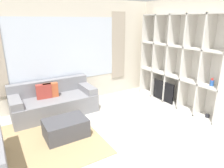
# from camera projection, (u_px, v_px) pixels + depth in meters

# --- Properties ---
(wall_back) EXTENTS (6.43, 0.11, 2.70)m
(wall_back) POSITION_uv_depth(u_px,v_px,m) (65.00, 53.00, 5.13)
(wall_back) COLOR beige
(wall_back) RESTS_ON ground_plane
(wall_right) EXTENTS (0.07, 4.43, 2.70)m
(wall_right) POSITION_uv_depth(u_px,v_px,m) (186.00, 54.00, 5.12)
(wall_right) COLOR beige
(wall_right) RESTS_ON ground_plane
(area_rug) EXTENTS (2.13, 2.04, 0.01)m
(area_rug) POSITION_uv_depth(u_px,v_px,m) (40.00, 142.00, 3.72)
(area_rug) COLOR tan
(area_rug) RESTS_ON ground_plane
(shelving_unit) EXTENTS (0.40, 2.51, 2.33)m
(shelving_unit) POSITION_uv_depth(u_px,v_px,m) (179.00, 63.00, 5.11)
(shelving_unit) COLOR silver
(shelving_unit) RESTS_ON ground_plane
(couch_main) EXTENTS (1.93, 0.87, 0.77)m
(couch_main) POSITION_uv_depth(u_px,v_px,m) (54.00, 102.00, 4.81)
(couch_main) COLOR gray
(couch_main) RESTS_ON ground_plane
(ottoman) EXTENTS (0.80, 0.56, 0.36)m
(ottoman) POSITION_uv_depth(u_px,v_px,m) (66.00, 128.00, 3.86)
(ottoman) COLOR #47474C
(ottoman) RESTS_ON ground_plane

